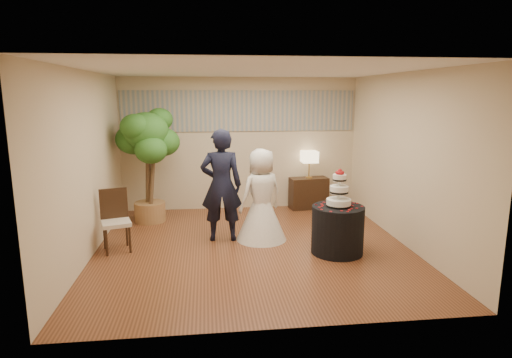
{
  "coord_description": "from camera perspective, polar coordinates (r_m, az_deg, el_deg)",
  "views": [
    {
      "loc": [
        -0.72,
        -6.58,
        2.45
      ],
      "look_at": [
        0.1,
        0.4,
        1.05
      ],
      "focal_mm": 30.0,
      "sensor_mm": 36.0,
      "label": 1
    }
  ],
  "objects": [
    {
      "name": "cake_table",
      "position": [
        6.82,
        10.82,
        -6.66
      ],
      "size": [
        0.86,
        0.86,
        0.75
      ],
      "primitive_type": "cylinder",
      "rotation": [
        0.0,
        0.0,
        -0.07
      ],
      "color": "black",
      "rests_on": "floor"
    },
    {
      "name": "groom",
      "position": [
        7.17,
        -4.64,
        -0.86
      ],
      "size": [
        0.71,
        0.48,
        1.9
      ],
      "primitive_type": "imported",
      "rotation": [
        0.0,
        0.0,
        3.1
      ],
      "color": "black",
      "rests_on": "floor"
    },
    {
      "name": "table_lamp",
      "position": [
        9.24,
        7.11,
        1.93
      ],
      "size": [
        0.33,
        0.33,
        0.58
      ],
      "primitive_type": null,
      "color": "beige",
      "rests_on": "console"
    },
    {
      "name": "wall_right",
      "position": [
        7.4,
        19.19,
        2.48
      ],
      "size": [
        0.06,
        5.0,
        2.8
      ],
      "primitive_type": "cube",
      "color": "beige",
      "rests_on": "ground"
    },
    {
      "name": "wall_front",
      "position": [
        4.27,
        3.23,
        -2.96
      ],
      "size": [
        5.0,
        0.06,
        2.8
      ],
      "primitive_type": "cube",
      "color": "beige",
      "rests_on": "ground"
    },
    {
      "name": "bride",
      "position": [
        7.2,
        0.74,
        -2.12
      ],
      "size": [
        1.14,
        1.14,
        1.57
      ],
      "primitive_type": "imported",
      "rotation": [
        0.0,
        0.0,
        3.57
      ],
      "color": "white",
      "rests_on": "floor"
    },
    {
      "name": "wedding_cake",
      "position": [
        6.64,
        11.03,
        -1.16
      ],
      "size": [
        0.38,
        0.38,
        0.59
      ],
      "primitive_type": null,
      "color": "white",
      "rests_on": "cake_table"
    },
    {
      "name": "wall_left",
      "position": [
        6.9,
        -21.58,
        1.72
      ],
      "size": [
        0.06,
        5.0,
        2.8
      ],
      "primitive_type": "cube",
      "color": "beige",
      "rests_on": "ground"
    },
    {
      "name": "ficus_tree",
      "position": [
        8.43,
        -14.23,
        1.83
      ],
      "size": [
        1.25,
        1.25,
        2.24
      ],
      "primitive_type": null,
      "rotation": [
        0.0,
        0.0,
        -1.38
      ],
      "color": "#2C631F",
      "rests_on": "floor"
    },
    {
      "name": "ceiling",
      "position": [
        6.63,
        -0.47,
        14.29
      ],
      "size": [
        5.0,
        5.0,
        0.0
      ],
      "primitive_type": "cube",
      "color": "white",
      "rests_on": "wall_back"
    },
    {
      "name": "console",
      "position": [
        9.36,
        7.02,
        -1.87
      ],
      "size": [
        0.85,
        0.45,
        0.68
      ],
      "primitive_type": "cube",
      "rotation": [
        0.0,
        0.0,
        0.12
      ],
      "color": "black",
      "rests_on": "floor"
    },
    {
      "name": "mural_border",
      "position": [
        9.1,
        -2.19,
        9.05
      ],
      "size": [
        4.9,
        0.02,
        0.85
      ],
      "primitive_type": "cube",
      "color": "gray",
      "rests_on": "wall_back"
    },
    {
      "name": "side_chair",
      "position": [
        7.09,
        -18.17,
        -5.36
      ],
      "size": [
        0.57,
        0.58,
        0.98
      ],
      "primitive_type": null,
      "rotation": [
        0.0,
        0.0,
        0.3
      ],
      "color": "black",
      "rests_on": "floor"
    },
    {
      "name": "floor",
      "position": [
        7.06,
        -0.43,
        -9.05
      ],
      "size": [
        5.0,
        5.0,
        0.0
      ],
      "primitive_type": "cube",
      "color": "brown",
      "rests_on": "ground"
    },
    {
      "name": "wall_back",
      "position": [
        9.17,
        -2.17,
        4.68
      ],
      "size": [
        5.0,
        0.06,
        2.8
      ],
      "primitive_type": "cube",
      "color": "beige",
      "rests_on": "ground"
    }
  ]
}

